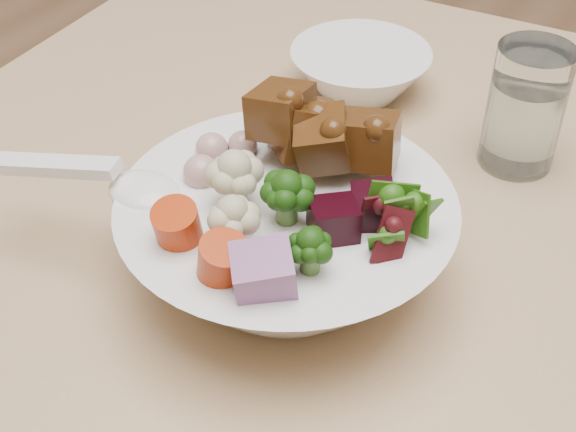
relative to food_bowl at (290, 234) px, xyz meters
The scene contains 4 objects.
food_bowl is the anchor object (origin of this frame).
soup_spoon 0.13m from the food_bowl, 156.15° to the right, with size 0.16×0.07×0.03m.
water_glass 0.25m from the food_bowl, 68.66° to the left, with size 0.07×0.07×0.11m.
side_bowl 0.27m from the food_bowl, 107.85° to the left, with size 0.14×0.14×0.05m, color white, non-canonical shape.
Camera 1 is at (0.05, -0.47, 1.10)m, focal length 50.00 mm.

